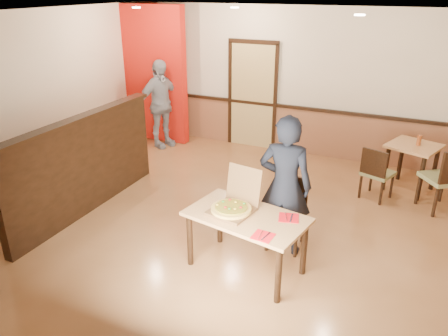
# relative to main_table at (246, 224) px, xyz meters

# --- Properties ---
(floor) EXTENTS (7.00, 7.00, 0.00)m
(floor) POSITION_rel_main_table_xyz_m (-0.71, 0.62, -0.62)
(floor) COLOR #AD7243
(floor) RESTS_ON ground
(ceiling) EXTENTS (7.00, 7.00, 0.00)m
(ceiling) POSITION_rel_main_table_xyz_m (-0.71, 0.62, 2.18)
(ceiling) COLOR black
(ceiling) RESTS_ON wall_back
(wall_back) EXTENTS (7.00, 0.00, 7.00)m
(wall_back) POSITION_rel_main_table_xyz_m (-0.71, 4.12, 0.78)
(wall_back) COLOR beige
(wall_back) RESTS_ON floor
(wall_left) EXTENTS (0.00, 7.00, 7.00)m
(wall_left) POSITION_rel_main_table_xyz_m (-4.21, 0.62, 0.78)
(wall_left) COLOR beige
(wall_left) RESTS_ON floor
(wainscot_back) EXTENTS (7.00, 0.04, 0.90)m
(wainscot_back) POSITION_rel_main_table_xyz_m (-0.71, 4.09, -0.17)
(wainscot_back) COLOR brown
(wainscot_back) RESTS_ON floor
(chair_rail_back) EXTENTS (7.00, 0.06, 0.06)m
(chair_rail_back) POSITION_rel_main_table_xyz_m (-0.71, 4.07, 0.30)
(chair_rail_back) COLOR black
(chair_rail_back) RESTS_ON wall_back
(back_door) EXTENTS (0.90, 0.06, 2.10)m
(back_door) POSITION_rel_main_table_xyz_m (-1.51, 4.08, 0.43)
(back_door) COLOR tan
(back_door) RESTS_ON wall_back
(booth_partition) EXTENTS (0.20, 3.10, 1.44)m
(booth_partition) POSITION_rel_main_table_xyz_m (-2.71, 0.42, 0.12)
(booth_partition) COLOR black
(booth_partition) RESTS_ON floor
(red_accent_panel) EXTENTS (1.60, 0.20, 2.78)m
(red_accent_panel) POSITION_rel_main_table_xyz_m (-3.61, 3.62, 0.78)
(red_accent_panel) COLOR red
(red_accent_panel) RESTS_ON floor
(spot_a) EXTENTS (0.14, 0.14, 0.02)m
(spot_a) POSITION_rel_main_table_xyz_m (-3.01, 2.42, 2.16)
(spot_a) COLOR #FFD4B2
(spot_a) RESTS_ON ceiling
(spot_b) EXTENTS (0.14, 0.14, 0.02)m
(spot_b) POSITION_rel_main_table_xyz_m (-1.51, 3.12, 2.16)
(spot_b) COLOR #FFD4B2
(spot_b) RESTS_ON ceiling
(spot_c) EXTENTS (0.14, 0.14, 0.02)m
(spot_c) POSITION_rel_main_table_xyz_m (0.69, 2.12, 2.16)
(spot_c) COLOR #FFD4B2
(spot_c) RESTS_ON ceiling
(main_table) EXTENTS (1.48, 1.01, 0.73)m
(main_table) POSITION_rel_main_table_xyz_m (0.00, 0.00, 0.00)
(main_table) COLOR tan
(main_table) RESTS_ON floor
(diner_chair) EXTENTS (0.47, 0.47, 0.91)m
(diner_chair) POSITION_rel_main_table_xyz_m (0.28, 0.73, -0.12)
(diner_chair) COLOR olive
(diner_chair) RESTS_ON floor
(side_chair_left) EXTENTS (0.54, 0.54, 0.86)m
(side_chair_left) POSITION_rel_main_table_xyz_m (1.15, 2.54, -0.15)
(side_chair_left) COLOR olive
(side_chair_left) RESTS_ON floor
(side_chair_right) EXTENTS (0.70, 0.70, 1.02)m
(side_chair_right) POSITION_rel_main_table_xyz_m (2.12, 2.54, -0.06)
(side_chair_right) COLOR olive
(side_chair_right) RESTS_ON floor
(side_table) EXTENTS (0.93, 0.93, 0.78)m
(side_table) POSITION_rel_main_table_xyz_m (1.62, 3.15, -0.02)
(side_table) COLOR tan
(side_table) RESTS_ON floor
(diner) EXTENTS (0.69, 0.49, 1.79)m
(diner) POSITION_rel_main_table_xyz_m (0.26, 0.58, 0.28)
(diner) COLOR black
(diner) RESTS_ON floor
(passerby) EXTENTS (0.80, 1.14, 1.79)m
(passerby) POSITION_rel_main_table_xyz_m (-3.19, 3.26, 0.28)
(passerby) COLOR gray
(passerby) RESTS_ON floor
(pizza_box) EXTENTS (0.53, 0.60, 0.48)m
(pizza_box) POSITION_rel_main_table_xyz_m (-0.18, 0.03, 0.17)
(pizza_box) COLOR brown
(pizza_box) RESTS_ON main_table
(pizza) EXTENTS (0.55, 0.55, 0.03)m
(pizza) POSITION_rel_main_table_xyz_m (-0.19, -0.02, 0.16)
(pizza) COLOR #F0C357
(pizza) RESTS_ON pizza_box
(napkin_near) EXTENTS (0.23, 0.23, 0.01)m
(napkin_near) POSITION_rel_main_table_xyz_m (0.32, -0.35, 0.11)
(napkin_near) COLOR red
(napkin_near) RESTS_ON main_table
(napkin_far) EXTENTS (0.27, 0.27, 0.01)m
(napkin_far) POSITION_rel_main_table_xyz_m (0.45, 0.14, 0.11)
(napkin_far) COLOR red
(napkin_far) RESTS_ON main_table
(condiment) EXTENTS (0.07, 0.07, 0.17)m
(condiment) POSITION_rel_main_table_xyz_m (1.68, 3.15, 0.25)
(condiment) COLOR brown
(condiment) RESTS_ON side_table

